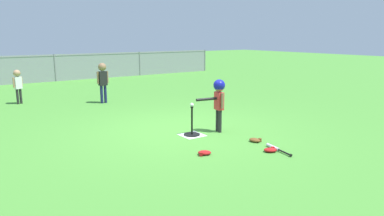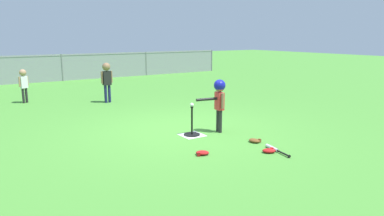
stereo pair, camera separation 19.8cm
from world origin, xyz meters
name	(u,v)px [view 2 (the right image)]	position (x,y,z in m)	size (l,w,h in m)	color
ground_plane	(181,130)	(0.00, 0.00, 0.00)	(60.00, 60.00, 0.00)	#478C33
home_plate	(192,135)	(0.00, -0.43, 0.00)	(0.44, 0.44, 0.01)	white
batting_tee	(192,131)	(0.00, -0.43, 0.09)	(0.32, 0.32, 0.58)	black
baseball_on_tee	(192,105)	(0.00, -0.43, 0.61)	(0.07, 0.07, 0.07)	white
batter_child	(219,95)	(0.59, -0.53, 0.77)	(0.63, 0.31, 1.08)	#262626
fielder_deep_left	(23,81)	(-2.20, 5.11, 0.63)	(0.27, 0.19, 0.98)	#262626
fielder_deep_center	(107,77)	(-0.16, 3.83, 0.75)	(0.35, 0.23, 1.17)	#191E4C
spare_bat_silver	(274,149)	(0.65, -2.01, 0.03)	(0.17, 0.64, 0.06)	silver
glove_by_plate	(202,153)	(-0.50, -1.51, 0.04)	(0.27, 0.25, 0.07)	#B21919
glove_near_bats	(269,151)	(0.50, -2.04, 0.04)	(0.27, 0.25, 0.07)	#B21919
glove_tossed_aside	(255,141)	(0.70, -1.47, 0.04)	(0.21, 0.25, 0.07)	brown
outfield_fence	(62,67)	(0.00, 9.75, 0.62)	(16.06, 0.06, 1.15)	slate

